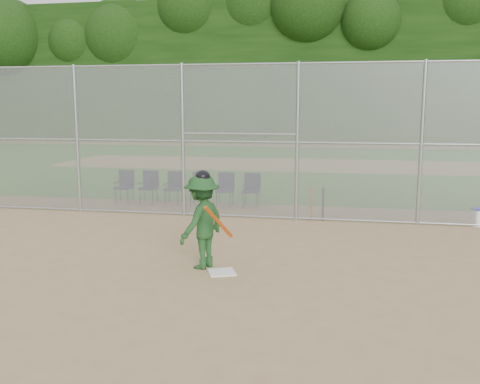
% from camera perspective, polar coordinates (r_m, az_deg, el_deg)
% --- Properties ---
extents(ground, '(100.00, 100.00, 0.00)m').
position_cam_1_polar(ground, '(9.25, -2.91, -9.20)').
color(ground, tan).
rests_on(ground, ground).
extents(grass_strip, '(100.00, 100.00, 0.00)m').
position_cam_1_polar(grass_strip, '(26.77, 6.18, 2.92)').
color(grass_strip, '#2A6A20').
rests_on(grass_strip, ground).
extents(dirt_patch_far, '(24.00, 24.00, 0.00)m').
position_cam_1_polar(dirt_patch_far, '(26.77, 6.18, 2.93)').
color(dirt_patch_far, tan).
rests_on(dirt_patch_far, ground).
extents(backstop_fence, '(16.09, 0.09, 4.00)m').
position_cam_1_polar(backstop_fence, '(13.71, 1.95, 5.65)').
color(backstop_fence, gray).
rests_on(backstop_fence, ground).
extents(treeline, '(81.00, 60.00, 11.00)m').
position_cam_1_polar(treeline, '(28.72, 6.71, 14.32)').
color(treeline, black).
rests_on(treeline, ground).
extents(home_plate, '(0.59, 0.59, 0.02)m').
position_cam_1_polar(home_plate, '(9.55, -1.95, -8.54)').
color(home_plate, white).
rests_on(home_plate, ground).
extents(batter_at_plate, '(1.11, 1.31, 1.79)m').
position_cam_1_polar(batter_at_plate, '(9.66, -4.08, -3.09)').
color(batter_at_plate, '#1B451D').
rests_on(batter_at_plate, ground).
extents(water_cooler, '(0.36, 0.36, 0.45)m').
position_cam_1_polar(water_cooler, '(14.34, 24.02, -2.41)').
color(water_cooler, white).
rests_on(water_cooler, ground).
extents(spare_bats, '(0.36, 0.31, 0.84)m').
position_cam_1_polar(spare_bats, '(13.94, 8.24, -1.23)').
color(spare_bats, '#D84C14').
rests_on(spare_bats, ground).
extents(chair_0, '(0.54, 0.52, 0.96)m').
position_cam_1_polar(chair_0, '(16.63, -12.28, 0.57)').
color(chair_0, '#0F1237').
rests_on(chair_0, ground).
extents(chair_1, '(0.54, 0.52, 0.96)m').
position_cam_1_polar(chair_1, '(16.34, -9.74, 0.49)').
color(chair_1, '#0F1237').
rests_on(chair_1, ground).
extents(chair_2, '(0.54, 0.52, 0.96)m').
position_cam_1_polar(chair_2, '(16.08, -7.11, 0.42)').
color(chair_2, '#0F1237').
rests_on(chair_2, ground).
extents(chair_3, '(0.54, 0.52, 0.96)m').
position_cam_1_polar(chair_3, '(15.86, -4.41, 0.34)').
color(chair_3, '#0F1237').
rests_on(chair_3, ground).
extents(chair_4, '(0.54, 0.52, 0.96)m').
position_cam_1_polar(chair_4, '(15.68, -1.64, 0.26)').
color(chair_4, '#0F1237').
rests_on(chair_4, ground).
extents(chair_5, '(0.54, 0.52, 0.96)m').
position_cam_1_polar(chair_5, '(15.53, 1.20, 0.17)').
color(chair_5, '#0F1237').
rests_on(chair_5, ground).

